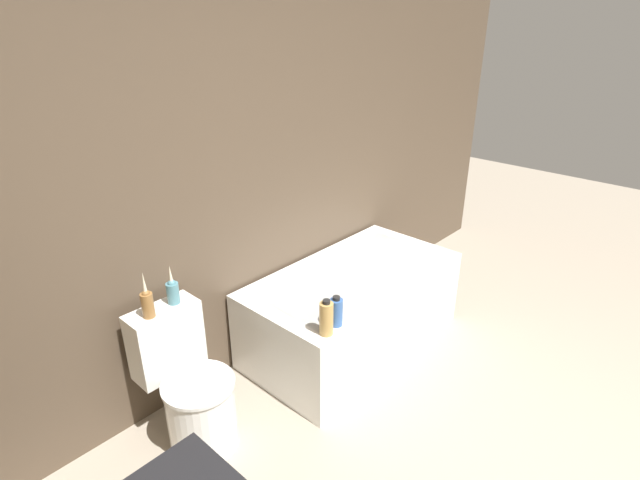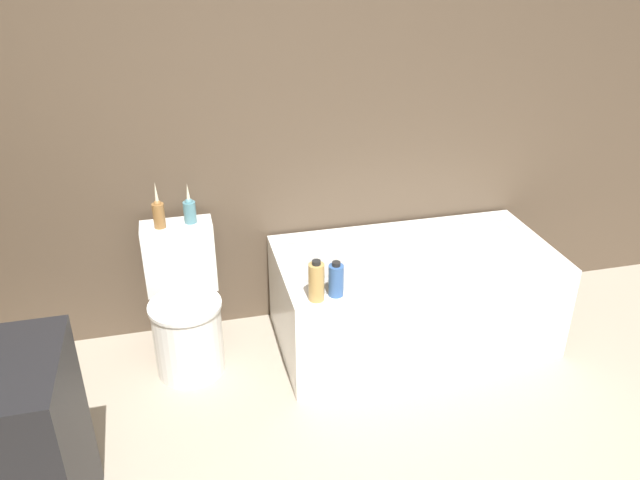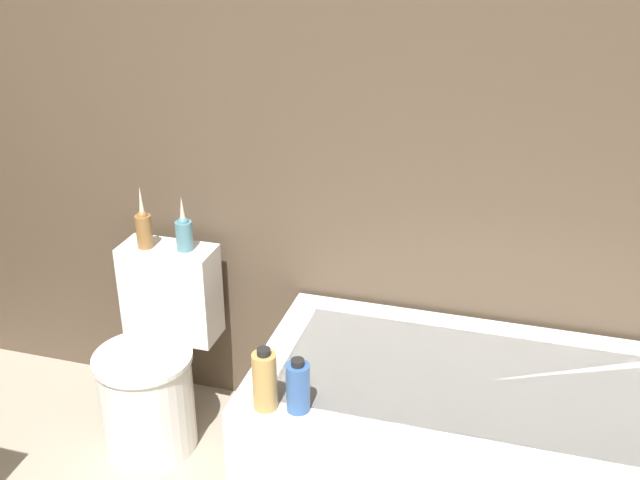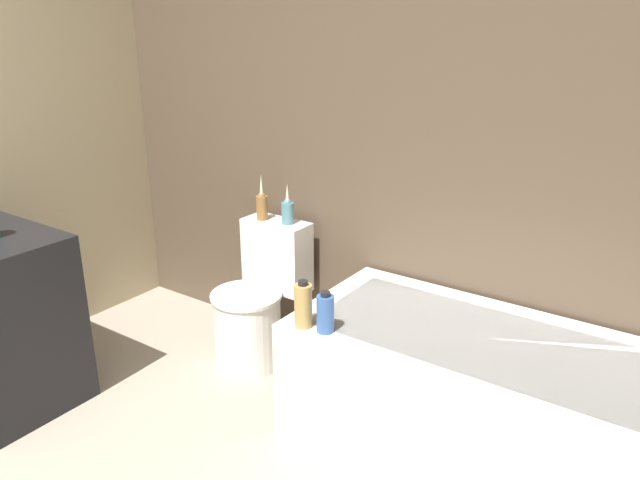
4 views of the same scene
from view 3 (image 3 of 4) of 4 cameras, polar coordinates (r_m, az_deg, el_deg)
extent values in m
cube|color=brown|center=(2.78, -2.02, 10.04)|extent=(6.40, 0.06, 2.60)
cube|color=white|center=(2.73, 11.87, -15.22)|extent=(1.53, 0.79, 0.56)
cube|color=#B7BCC6|center=(2.56, 12.41, -10.53)|extent=(1.33, 0.59, 0.01)
cylinder|color=white|center=(3.07, -12.99, -11.99)|extent=(0.36, 0.36, 0.40)
cylinder|color=white|center=(2.95, -13.39, -8.72)|extent=(0.38, 0.38, 0.02)
cube|color=white|center=(3.08, -11.29, -3.84)|extent=(0.38, 0.17, 0.39)
cylinder|color=olive|center=(2.98, -13.25, 0.63)|extent=(0.06, 0.06, 0.13)
sphere|color=olive|center=(2.95, -13.38, 1.81)|extent=(0.04, 0.04, 0.04)
cone|color=beige|center=(2.93, -13.49, 2.89)|extent=(0.02, 0.02, 0.12)
cylinder|color=teal|center=(2.93, -10.30, 0.31)|extent=(0.07, 0.07, 0.12)
sphere|color=teal|center=(2.91, -10.39, 1.36)|extent=(0.04, 0.04, 0.04)
cone|color=beige|center=(2.89, -10.47, 2.31)|extent=(0.02, 0.02, 0.11)
cylinder|color=tan|center=(2.34, -4.23, -10.68)|extent=(0.08, 0.08, 0.19)
cylinder|color=black|center=(2.28, -4.32, -8.50)|extent=(0.04, 0.04, 0.02)
cylinder|color=#335999|center=(2.33, -1.68, -11.18)|extent=(0.07, 0.07, 0.16)
cylinder|color=black|center=(2.28, -1.71, -9.32)|extent=(0.04, 0.04, 0.02)
camera|label=1|loc=(2.40, -70.87, 12.52)|focal=28.00mm
camera|label=2|loc=(1.46, -104.14, 0.94)|focal=35.00mm
camera|label=4|loc=(0.77, 108.41, -24.69)|focal=35.00mm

